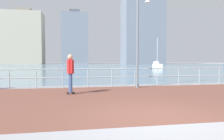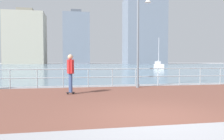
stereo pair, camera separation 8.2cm
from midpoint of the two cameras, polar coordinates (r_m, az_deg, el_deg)
name	(u,v)px [view 2 (the right image)]	position (r m, az deg, el deg)	size (l,w,h in m)	color
ground	(85,68)	(45.45, -7.06, 0.54)	(220.00, 220.00, 0.00)	#9E9EA3
brick_paving	(128,98)	(8.87, 4.60, -7.35)	(28.00, 7.57, 0.01)	brown
harbor_water	(83,66)	(57.32, -7.64, 0.93)	(180.00, 88.00, 0.00)	#6B899E
waterfront_railing	(112,74)	(12.47, 0.28, -1.09)	(25.25, 0.06, 1.07)	#9EADB7
lamppost	(141,32)	(12.29, 7.85, 9.99)	(0.80, 0.43, 5.66)	slate
skateboarder	(70,70)	(9.86, -10.76, -0.04)	(0.41, 0.55, 1.81)	black
sailboat_yellow	(159,66)	(41.98, 12.32, 1.11)	(2.21, 4.40, 5.92)	white
tower_beige	(76,39)	(109.46, -9.46, 8.18)	(12.67, 12.78, 26.61)	slate
tower_concrete	(144,32)	(97.72, 8.59, 10.06)	(17.60, 11.19, 30.62)	slate
tower_glass	(26,38)	(110.49, -21.94, 7.83)	(17.85, 13.09, 26.03)	#B2AD99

